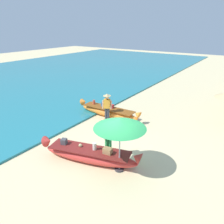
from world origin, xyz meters
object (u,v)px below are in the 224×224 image
object	(u,v)px
boat_red_foreground	(90,155)
person_vendor_hatted	(107,105)
patio_umbrella_large	(120,124)
boat_orange_midground	(108,112)
cooler_box	(59,149)
person_tourist_customer	(108,136)

from	to	relation	value
boat_red_foreground	person_vendor_hatted	bearing A→B (deg)	115.32
boat_red_foreground	patio_umbrella_large	bearing A→B (deg)	7.88
boat_orange_midground	patio_umbrella_large	size ratio (longest dim) A/B	1.98
boat_orange_midground	cooler_box	xyz separation A→B (m)	(0.53, -4.52, -0.13)
patio_umbrella_large	boat_orange_midground	bearing A→B (deg)	129.38
person_vendor_hatted	person_tourist_customer	world-z (taller)	person_tourist_customer
person_tourist_customer	patio_umbrella_large	world-z (taller)	patio_umbrella_large
boat_orange_midground	person_tourist_customer	size ratio (longest dim) A/B	2.44
boat_red_foreground	cooler_box	bearing A→B (deg)	-171.81
boat_red_foreground	patio_umbrella_large	distance (m)	2.12
boat_orange_midground	person_tourist_customer	distance (m)	4.46
boat_red_foreground	person_tourist_customer	xyz separation A→B (m)	(0.44, 0.69, 0.69)
boat_orange_midground	patio_umbrella_large	bearing A→B (deg)	-50.62
boat_orange_midground	person_tourist_customer	bearing A→B (deg)	-55.16
person_vendor_hatted	patio_umbrella_large	size ratio (longest dim) A/B	0.76
person_vendor_hatted	patio_umbrella_large	world-z (taller)	patio_umbrella_large
boat_red_foreground	boat_orange_midground	xyz separation A→B (m)	(-2.07, 4.30, -0.01)
person_vendor_hatted	person_tourist_customer	xyz separation A→B (m)	(2.20, -3.03, 0.05)
person_tourist_customer	patio_umbrella_large	bearing A→B (deg)	-30.33
person_vendor_hatted	person_tourist_customer	distance (m)	3.74
boat_red_foreground	person_vendor_hatted	xyz separation A→B (m)	(-1.76, 3.72, 0.64)
person_tourist_customer	patio_umbrella_large	distance (m)	1.40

